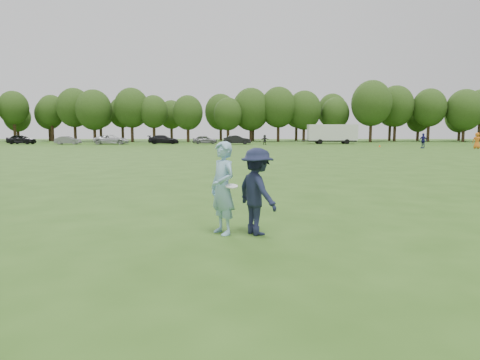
{
  "coord_description": "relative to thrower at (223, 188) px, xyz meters",
  "views": [
    {
      "loc": [
        0.82,
        -9.87,
        2.32
      ],
      "look_at": [
        0.8,
        0.5,
        1.1
      ],
      "focal_mm": 32.0,
      "sensor_mm": 36.0,
      "label": 1
    }
  ],
  "objects": [
    {
      "name": "ground",
      "position": [
        -0.42,
        0.49,
        -1.03
      ],
      "size": [
        200.0,
        200.0,
        0.0
      ],
      "primitive_type": "plane",
      "color": "#2C4F16",
      "rests_on": "ground"
    },
    {
      "name": "thrower",
      "position": [
        0.0,
        0.0,
        0.0
      ],
      "size": [
        0.83,
        0.9,
        2.07
      ],
      "primitive_type": "imported",
      "rotation": [
        0.0,
        0.0,
        -0.97
      ],
      "color": "#8ABAD6",
      "rests_on": "ground"
    },
    {
      "name": "defender",
      "position": [
        0.76,
        -0.03,
        -0.07
      ],
      "size": [
        1.26,
        1.44,
        1.93
      ],
      "primitive_type": "imported",
      "rotation": [
        0.0,
        0.0,
        2.12
      ],
      "color": "#191E38",
      "rests_on": "ground"
    },
    {
      "name": "player_far_b",
      "position": [
        23.47,
        44.87,
        -0.08
      ],
      "size": [
        1.0,
        1.19,
        1.9
      ],
      "primitive_type": "imported",
      "rotation": [
        0.0,
        0.0,
        -0.99
      ],
      "color": "navy",
      "rests_on": "ground"
    },
    {
      "name": "player_far_c",
      "position": [
        29.5,
        43.41,
        -0.02
      ],
      "size": [
        1.13,
        0.91,
        2.02
      ],
      "primitive_type": "imported",
      "rotation": [
        0.0,
        0.0,
        2.84
      ],
      "color": "orange",
      "rests_on": "ground"
    },
    {
      "name": "player_far_d",
      "position": [
        4.14,
        57.0,
        -0.24
      ],
      "size": [
        1.51,
        1.13,
        1.58
      ],
      "primitive_type": "imported",
      "rotation": [
        0.0,
        0.0,
        0.52
      ],
      "color": "#272727",
      "rests_on": "ground"
    },
    {
      "name": "car_a",
      "position": [
        -35.36,
        60.44,
        -0.26
      ],
      "size": [
        4.73,
        2.3,
        1.56
      ],
      "primitive_type": "imported",
      "rotation": [
        0.0,
        0.0,
        1.47
      ],
      "color": "black",
      "rests_on": "ground"
    },
    {
      "name": "car_b",
      "position": [
        -27.22,
        59.1,
        -0.38
      ],
      "size": [
        4.02,
        1.57,
        1.3
      ],
      "primitive_type": "imported",
      "rotation": [
        0.0,
        0.0,
        1.62
      ],
      "color": "slate",
      "rests_on": "ground"
    },
    {
      "name": "car_c",
      "position": [
        -20.3,
        59.32,
        -0.28
      ],
      "size": [
        5.64,
        2.97,
        1.51
      ],
      "primitive_type": "imported",
      "rotation": [
        0.0,
        0.0,
        1.66
      ],
      "color": "silver",
      "rests_on": "ground"
    },
    {
      "name": "car_d",
      "position": [
        -12.35,
        61.42,
        -0.31
      ],
      "size": [
        5.09,
        2.27,
        1.45
      ],
      "primitive_type": "imported",
      "rotation": [
        0.0,
        0.0,
        1.62
      ],
      "color": "black",
      "rests_on": "ground"
    },
    {
      "name": "car_e",
      "position": [
        -5.52,
        61.57,
        -0.33
      ],
      "size": [
        4.21,
        1.92,
        1.4
      ],
      "primitive_type": "imported",
      "rotation": [
        0.0,
        0.0,
        1.64
      ],
      "color": "slate",
      "rests_on": "ground"
    },
    {
      "name": "car_f",
      "position": [
        -0.19,
        59.18,
        -0.31
      ],
      "size": [
        4.5,
        1.89,
        1.45
      ],
      "primitive_type": "imported",
      "rotation": [
        0.0,
        0.0,
        1.65
      ],
      "color": "black",
      "rests_on": "ground"
    },
    {
      "name": "field_cone",
      "position": [
        19.46,
        49.28,
        -0.88
      ],
      "size": [
        0.28,
        0.28,
        0.3
      ],
      "primitive_type": "cone",
      "color": "#F7410D",
      "rests_on": "ground"
    },
    {
      "name": "disc_in_play",
      "position": [
        0.2,
        -0.21,
        0.07
      ],
      "size": [
        0.3,
        0.3,
        0.09
      ],
      "color": "white",
      "rests_on": "ground"
    },
    {
      "name": "cargo_trailer",
      "position": [
        15.57,
        61.88,
        0.74
      ],
      "size": [
        9.0,
        2.75,
        3.2
      ],
      "color": "white",
      "rests_on": "ground"
    },
    {
      "name": "treeline",
      "position": [
        2.39,
        77.39,
        5.23
      ],
      "size": [
        130.35,
        18.39,
        11.74
      ],
      "color": "#332114",
      "rests_on": "ground"
    }
  ]
}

